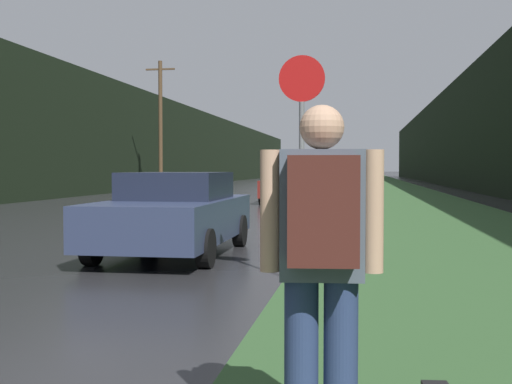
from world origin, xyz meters
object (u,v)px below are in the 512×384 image
(hitchhiker_with_backpack, at_px, (322,257))
(car_passing_near, at_px, (174,213))
(delivery_truck, at_px, (308,166))
(car_passing_far, at_px, (286,186))
(stop_sign, at_px, (302,149))

(hitchhiker_with_backpack, bearing_deg, car_passing_near, 106.61)
(car_passing_near, distance_m, delivery_truck, 84.81)
(car_passing_far, bearing_deg, hitchhiker_with_backpack, 96.97)
(stop_sign, height_order, car_passing_far, stop_sign)
(hitchhiker_with_backpack, distance_m, car_passing_far, 24.84)
(hitchhiker_with_backpack, bearing_deg, stop_sign, 91.11)
(car_passing_near, relative_size, car_passing_far, 0.99)
(hitchhiker_with_backpack, relative_size, delivery_truck, 0.24)
(hitchhiker_with_backpack, bearing_deg, delivery_truck, 89.37)
(car_passing_near, bearing_deg, hitchhiker_with_backpack, 111.84)
(stop_sign, bearing_deg, hitchhiker_with_backpack, -83.66)
(stop_sign, relative_size, hitchhiker_with_backpack, 1.62)
(stop_sign, distance_m, delivery_truck, 87.40)
(car_passing_near, relative_size, delivery_truck, 0.58)
(hitchhiker_with_backpack, bearing_deg, car_passing_far, 91.74)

